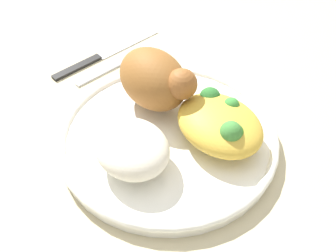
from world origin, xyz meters
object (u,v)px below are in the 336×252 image
object	(u,v)px
fork	(122,62)
plate	(168,137)
knife	(99,56)
mac_cheese_with_broccoli	(220,123)
roasted_chicken	(155,79)
rice_pile	(132,148)

from	to	relation	value
fork	plate	bearing A→B (deg)	-14.35
knife	mac_cheese_with_broccoli	bearing A→B (deg)	4.97
mac_cheese_with_broccoli	knife	bearing A→B (deg)	-175.03
roasted_chicken	rice_pile	size ratio (longest dim) A/B	1.24
mac_cheese_with_broccoli	fork	bearing A→B (deg)	-179.99
plate	knife	bearing A→B (deg)	173.69
rice_pile	fork	bearing A→B (deg)	151.00
rice_pile	knife	distance (m)	0.23
roasted_chicken	fork	distance (m)	0.13
plate	rice_pile	bearing A→B (deg)	-77.78
roasted_chicken	mac_cheese_with_broccoli	distance (m)	0.10
plate	mac_cheese_with_broccoli	distance (m)	0.07
plate	roasted_chicken	bearing A→B (deg)	158.59
plate	knife	size ratio (longest dim) A/B	1.37
mac_cheese_with_broccoli	fork	size ratio (longest dim) A/B	0.77
roasted_chicken	fork	size ratio (longest dim) A/B	0.77
rice_pile	roasted_chicken	bearing A→B (deg)	129.54
roasted_chicken	knife	xyz separation A→B (m)	(-0.15, 0.00, -0.05)
rice_pile	mac_cheese_with_broccoli	bearing A→B (deg)	74.51
plate	fork	size ratio (longest dim) A/B	1.83
knife	plate	bearing A→B (deg)	-6.31
mac_cheese_with_broccoli	knife	size ratio (longest dim) A/B	0.57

